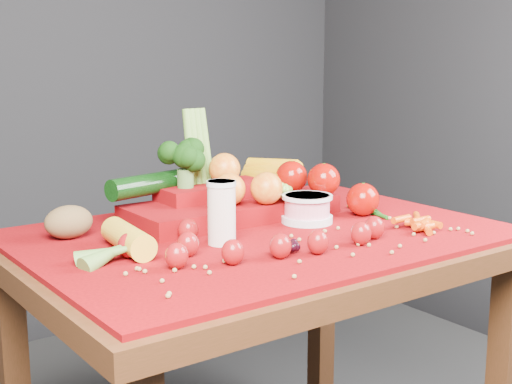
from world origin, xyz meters
TOP-DOWN VIEW (x-y plane):
  - table at (0.00, 0.00)m, footprint 1.10×0.80m
  - red_cloth at (0.00, 0.00)m, footprint 1.05×0.75m
  - milk_glass at (-0.13, -0.04)m, footprint 0.06×0.06m
  - yogurt_bowl at (0.14, 0.01)m, footprint 0.12×0.12m
  - strawberry_scatter at (-0.12, -0.14)m, footprint 0.54×0.28m
  - dark_grape_cluster at (-0.06, -0.18)m, footprint 0.06×0.05m
  - soybean_scatter at (0.00, -0.20)m, footprint 0.84×0.24m
  - corn_ear at (-0.36, -0.01)m, footprint 0.20×0.24m
  - potato at (-0.38, 0.20)m, footprint 0.11×0.08m
  - baby_carrot_pile at (0.30, -0.19)m, footprint 0.18×0.17m
  - green_bean_pile at (0.34, -0.01)m, footprint 0.14×0.12m
  - produce_mound at (0.04, 0.15)m, footprint 0.62×0.36m

SIDE VIEW (x-z plane):
  - table at x=0.00m, z-range 0.28..1.03m
  - red_cloth at x=0.00m, z-range 0.75..0.76m
  - soybean_scatter at x=0.00m, z-range 0.76..0.77m
  - green_bean_pile at x=0.34m, z-range 0.76..0.77m
  - dark_grape_cluster at x=-0.06m, z-range 0.76..0.79m
  - baby_carrot_pile at x=0.30m, z-range 0.76..0.79m
  - corn_ear at x=-0.36m, z-range 0.76..0.81m
  - strawberry_scatter at x=-0.12m, z-range 0.76..0.82m
  - yogurt_bowl at x=0.14m, z-range 0.76..0.83m
  - potato at x=-0.38m, z-range 0.76..0.84m
  - produce_mound at x=0.04m, z-range 0.69..0.96m
  - milk_glass at x=-0.13m, z-range 0.77..0.90m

